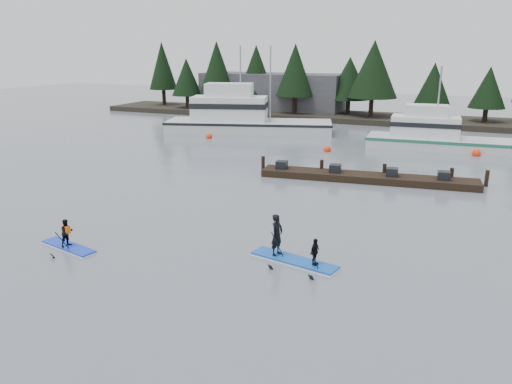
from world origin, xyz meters
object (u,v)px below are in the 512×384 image
at_px(paddleboard_solo, 67,238).
at_px(paddleboard_duo, 290,248).
at_px(fishing_boat_large, 244,125).
at_px(floating_dock, 367,178).
at_px(fishing_boat_medium, 437,143).

distance_m(paddleboard_solo, paddleboard_duo, 9.26).
relative_size(fishing_boat_large, floating_dock, 1.25).
xyz_separation_m(fishing_boat_large, paddleboard_solo, (5.62, -30.02, -0.26)).
distance_m(fishing_boat_large, floating_dock, 20.58).
distance_m(fishing_boat_medium, paddleboard_solo, 31.28).
relative_size(fishing_boat_medium, paddleboard_solo, 4.16).
relative_size(fishing_boat_medium, floating_dock, 0.92).
bearing_deg(fishing_boat_large, paddleboard_duo, -78.96).
relative_size(floating_dock, paddleboard_duo, 3.63).
relative_size(fishing_boat_large, paddleboard_solo, 5.70).
bearing_deg(paddleboard_duo, fishing_boat_medium, 93.88).
relative_size(fishing_boat_large, paddleboard_duo, 4.55).
height_order(fishing_boat_medium, floating_dock, fishing_boat_medium).
distance_m(fishing_boat_large, fishing_boat_medium, 18.27).
distance_m(fishing_boat_medium, floating_dock, 13.20).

